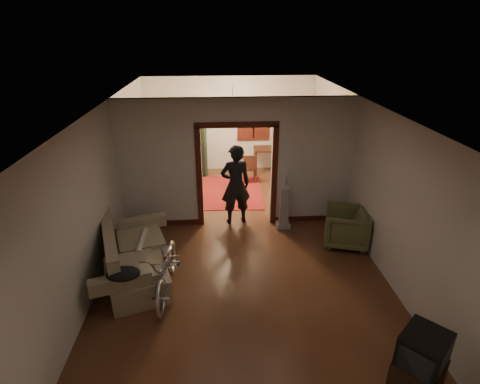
{
  "coord_description": "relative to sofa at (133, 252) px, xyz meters",
  "views": [
    {
      "loc": [
        -0.43,
        -6.79,
        4.09
      ],
      "look_at": [
        0.0,
        -0.3,
        1.2
      ],
      "focal_mm": 28.0,
      "sensor_mm": 36.0,
      "label": 1
    }
  ],
  "objects": [
    {
      "name": "floor",
      "position": [
        1.93,
        1.13,
        -0.47
      ],
      "size": [
        5.0,
        8.5,
        0.01
      ],
      "primitive_type": "cube",
      "color": "#3F2114",
      "rests_on": "ground"
    },
    {
      "name": "ceiling",
      "position": [
        1.93,
        1.13,
        2.33
      ],
      "size": [
        5.0,
        8.5,
        0.01
      ],
      "primitive_type": "cube",
      "color": "white",
      "rests_on": "floor"
    },
    {
      "name": "wall_back",
      "position": [
        1.93,
        5.38,
        0.93
      ],
      "size": [
        5.0,
        0.02,
        2.8
      ],
      "primitive_type": "cube",
      "color": "beige",
      "rests_on": "floor"
    },
    {
      "name": "wall_left",
      "position": [
        -0.57,
        1.13,
        0.93
      ],
      "size": [
        0.02,
        8.5,
        2.8
      ],
      "primitive_type": "cube",
      "color": "beige",
      "rests_on": "floor"
    },
    {
      "name": "wall_right",
      "position": [
        4.43,
        1.13,
        0.93
      ],
      "size": [
        0.02,
        8.5,
        2.8
      ],
      "primitive_type": "cube",
      "color": "beige",
      "rests_on": "floor"
    },
    {
      "name": "partition_wall",
      "position": [
        1.93,
        1.88,
        0.93
      ],
      "size": [
        5.0,
        0.14,
        2.8
      ],
      "primitive_type": "cube",
      "color": "beige",
      "rests_on": "floor"
    },
    {
      "name": "door_casing",
      "position": [
        1.93,
        1.88,
        0.63
      ],
      "size": [
        1.74,
        0.2,
        2.32
      ],
      "primitive_type": "cube",
      "color": "#3F150E",
      "rests_on": "floor"
    },
    {
      "name": "far_window",
      "position": [
        2.63,
        5.34,
        1.08
      ],
      "size": [
        0.98,
        0.06,
        1.28
      ],
      "primitive_type": "cube",
      "color": "black",
      "rests_on": "wall_back"
    },
    {
      "name": "chandelier",
      "position": [
        1.93,
        3.63,
        1.88
      ],
      "size": [
        0.24,
        0.24,
        0.24
      ],
      "primitive_type": "sphere",
      "color": "#FFE0A5",
      "rests_on": "ceiling"
    },
    {
      "name": "light_switch",
      "position": [
        2.98,
        1.81,
        0.78
      ],
      "size": [
        0.08,
        0.01,
        0.12
      ],
      "primitive_type": "cube",
      "color": "silver",
      "rests_on": "partition_wall"
    },
    {
      "name": "sofa",
      "position": [
        0.0,
        0.0,
        0.0
      ],
      "size": [
        1.51,
        2.24,
        0.95
      ],
      "primitive_type": "cube",
      "rotation": [
        0.0,
        0.0,
        0.31
      ],
      "color": "#766D4F",
      "rests_on": "floor"
    },
    {
      "name": "rolled_paper",
      "position": [
        0.1,
        0.3,
        0.06
      ],
      "size": [
        0.1,
        0.79,
        0.1
      ],
      "primitive_type": "cylinder",
      "rotation": [
        1.57,
        0.0,
        0.0
      ],
      "color": "beige",
      "rests_on": "sofa"
    },
    {
      "name": "jacket",
      "position": [
        0.05,
        -0.91,
        0.21
      ],
      "size": [
        0.51,
        0.38,
        0.15
      ],
      "primitive_type": "ellipsoid",
      "color": "black",
      "rests_on": "sofa"
    },
    {
      "name": "bicycle",
      "position": [
        0.63,
        -0.47,
        -0.02
      ],
      "size": [
        0.67,
        1.74,
        0.9
      ],
      "primitive_type": "imported",
      "rotation": [
        0.0,
        0.0,
        -0.04
      ],
      "color": "silver",
      "rests_on": "floor"
    },
    {
      "name": "armchair",
      "position": [
        4.07,
        0.79,
        -0.09
      ],
      "size": [
        1.05,
        1.03,
        0.77
      ],
      "primitive_type": "imported",
      "rotation": [
        0.0,
        0.0,
        -1.86
      ],
      "color": "brown",
      "rests_on": "floor"
    },
    {
      "name": "tv_stand",
      "position": [
        3.81,
        -2.62,
        -0.22
      ],
      "size": [
        0.74,
        0.74,
        0.5
      ],
      "primitive_type": "cube",
      "rotation": [
        0.0,
        0.0,
        0.74
      ],
      "color": "black",
      "rests_on": "floor"
    },
    {
      "name": "crt_tv",
      "position": [
        3.81,
        -2.62,
        0.21
      ],
      "size": [
        0.71,
        0.7,
        0.45
      ],
      "primitive_type": "cube",
      "rotation": [
        0.0,
        0.0,
        0.74
      ],
      "color": "black",
      "rests_on": "tv_stand"
    },
    {
      "name": "vacuum",
      "position": [
        2.93,
        1.53,
        0.01
      ],
      "size": [
        0.31,
        0.26,
        0.97
      ],
      "primitive_type": "cube",
      "rotation": [
        0.0,
        0.0,
        -0.08
      ],
      "color": "gray",
      "rests_on": "floor"
    },
    {
      "name": "person",
      "position": [
        1.9,
        1.87,
        0.44
      ],
      "size": [
        0.73,
        0.55,
        1.82
      ],
      "primitive_type": "imported",
      "rotation": [
        0.0,
        0.0,
        3.32
      ],
      "color": "black",
      "rests_on": "floor"
    },
    {
      "name": "oriental_rug",
      "position": [
        1.85,
        3.52,
        -0.46
      ],
      "size": [
        1.76,
        2.26,
        0.02
      ],
      "primitive_type": "cube",
      "rotation": [
        0.0,
        0.0,
        -0.04
      ],
      "color": "maroon",
      "rests_on": "floor"
    },
    {
      "name": "locker",
      "position": [
        0.77,
        4.95,
        0.36
      ],
      "size": [
        0.92,
        0.66,
        1.67
      ],
      "primitive_type": "cube",
      "rotation": [
        0.0,
        0.0,
        0.25
      ],
      "color": "#1D311F",
      "rests_on": "floor"
    },
    {
      "name": "globe",
      "position": [
        0.77,
        4.95,
        1.47
      ],
      "size": [
        0.25,
        0.25,
        0.25
      ],
      "primitive_type": "sphere",
      "color": "#1E5972",
      "rests_on": "locker"
    },
    {
      "name": "desk",
      "position": [
        3.13,
        4.93,
        -0.09
      ],
      "size": [
        1.15,
        0.81,
        0.77
      ],
      "primitive_type": "cube",
      "rotation": [
        0.0,
        0.0,
        0.24
      ],
      "color": "#331911",
      "rests_on": "floor"
    },
    {
      "name": "desk_chair",
      "position": [
        2.42,
        4.24,
        -0.05
      ],
      "size": [
        0.43,
        0.43,
        0.84
      ],
      "primitive_type": "cube",
      "rotation": [
        0.0,
        0.0,
        0.16
      ],
      "color": "#331911",
      "rests_on": "floor"
    }
  ]
}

